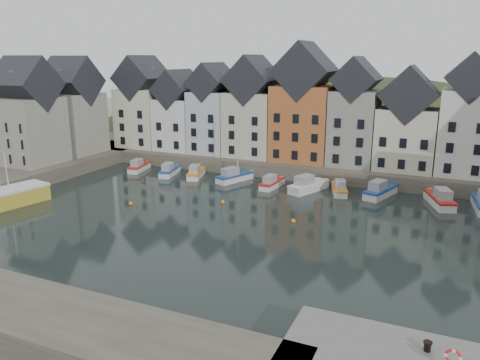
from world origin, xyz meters
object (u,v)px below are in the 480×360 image
Objects in this scene: boat_d at (234,176)px; mooring_bollard at (428,346)px; boat_a at (139,167)px; life_ring_post at (453,357)px.

mooring_bollard is (27.66, -35.16, 1.55)m from boat_d.
boat_d is 20.88× the size of mooring_bollard.
boat_d is at bearing -11.89° from boat_a.
life_ring_post is (28.86, -36.52, 2.10)m from boat_d.
boat_a is at bearing 141.24° from life_ring_post.
life_ring_post is (1.19, -1.36, 0.55)m from mooring_bollard.
boat_d is at bearing 128.19° from mooring_bollard.
boat_a is at bearing 141.55° from mooring_bollard.
life_ring_post is at bearing -48.64° from mooring_bollard.
life_ring_post is at bearing -50.97° from boat_a.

